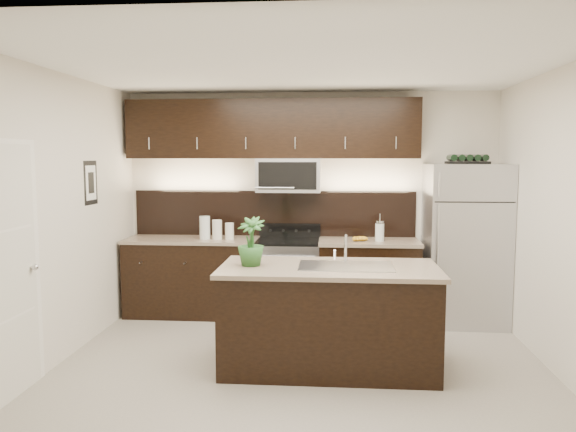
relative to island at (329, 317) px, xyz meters
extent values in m
plane|color=gray|center=(-0.25, -0.06, -0.47)|extent=(4.50, 4.50, 0.00)
cube|color=beige|center=(-0.25, 1.94, 0.88)|extent=(4.50, 0.02, 2.70)
cube|color=beige|center=(-0.25, -2.06, 0.88)|extent=(4.50, 0.02, 2.70)
cube|color=beige|center=(-2.50, -0.06, 0.88)|extent=(0.02, 4.00, 2.70)
cube|color=beige|center=(2.00, -0.06, 0.88)|extent=(0.02, 4.00, 2.70)
cube|color=white|center=(-0.25, -0.06, 2.23)|extent=(4.50, 4.00, 0.02)
cube|color=silver|center=(-2.48, -0.86, 0.54)|extent=(0.04, 0.80, 2.02)
sphere|color=silver|center=(-2.45, -0.54, 0.53)|extent=(0.06, 0.06, 0.06)
cube|color=black|center=(-2.49, 0.69, 1.18)|extent=(0.01, 0.32, 0.46)
cube|color=white|center=(-2.49, 0.69, 1.18)|extent=(0.00, 0.24, 0.36)
cube|color=black|center=(-1.67, 1.63, -0.02)|extent=(1.57, 0.62, 0.90)
cube|color=black|center=(0.46, 1.63, -0.02)|extent=(1.16, 0.62, 0.90)
cube|color=#B2B2B7|center=(-0.50, 1.63, -0.02)|extent=(0.76, 0.62, 0.90)
cube|color=black|center=(-0.50, 1.63, 0.44)|extent=(0.76, 0.60, 0.03)
cube|color=tan|center=(-1.67, 1.63, 0.45)|extent=(1.59, 0.65, 0.04)
cube|color=tan|center=(0.46, 1.63, 0.45)|extent=(1.18, 0.65, 0.04)
cube|color=black|center=(-0.71, 1.92, 0.75)|extent=(3.49, 0.02, 0.56)
cube|color=#B2B2B7|center=(-0.50, 1.74, 1.23)|extent=(0.76, 0.40, 0.40)
cube|color=black|center=(-0.71, 1.77, 1.78)|extent=(3.49, 0.33, 0.70)
cube|color=black|center=(0.00, 0.00, -0.02)|extent=(1.90, 0.90, 0.90)
cube|color=tan|center=(0.00, 0.00, 0.45)|extent=(1.96, 0.96, 0.04)
cube|color=silver|center=(0.15, 0.00, 0.47)|extent=(0.84, 0.50, 0.01)
cylinder|color=silver|center=(0.15, 0.21, 0.59)|extent=(0.03, 0.03, 0.24)
cylinder|color=silver|center=(0.15, 0.14, 0.74)|extent=(0.02, 0.14, 0.02)
cylinder|color=silver|center=(0.15, 0.07, 0.69)|extent=(0.02, 0.02, 0.10)
cube|color=#B2B2B7|center=(1.55, 1.57, 0.45)|extent=(0.89, 0.80, 1.84)
cube|color=black|center=(1.55, 1.57, 1.38)|extent=(0.45, 0.28, 0.03)
cylinder|color=black|center=(1.38, 1.57, 1.44)|extent=(0.08, 0.26, 0.08)
cylinder|color=black|center=(1.46, 1.57, 1.44)|extent=(0.08, 0.26, 0.08)
cylinder|color=black|center=(1.55, 1.57, 1.44)|extent=(0.08, 0.26, 0.08)
cylinder|color=black|center=(1.63, 1.57, 1.44)|extent=(0.08, 0.26, 0.08)
cylinder|color=black|center=(1.72, 1.57, 1.44)|extent=(0.08, 0.26, 0.08)
imported|color=#255421|center=(-0.70, -0.02, 0.69)|extent=(0.29, 0.29, 0.44)
cylinder|color=silver|center=(-1.50, 1.58, 0.61)|extent=(0.13, 0.13, 0.28)
cylinder|color=silver|center=(-1.35, 1.58, 0.58)|extent=(0.11, 0.11, 0.23)
cylinder|color=silver|center=(-1.20, 1.58, 0.57)|extent=(0.10, 0.10, 0.20)
cylinder|color=silver|center=(0.58, 1.58, 0.57)|extent=(0.10, 0.10, 0.21)
cylinder|color=silver|center=(0.58, 1.58, 0.69)|extent=(0.11, 0.11, 0.02)
cylinder|color=silver|center=(0.58, 1.58, 0.74)|extent=(0.01, 0.01, 0.08)
ellipsoid|color=#C0861B|center=(0.29, 1.55, 0.50)|extent=(0.23, 0.20, 0.06)
camera|label=1|loc=(0.03, -4.97, 1.44)|focal=35.00mm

